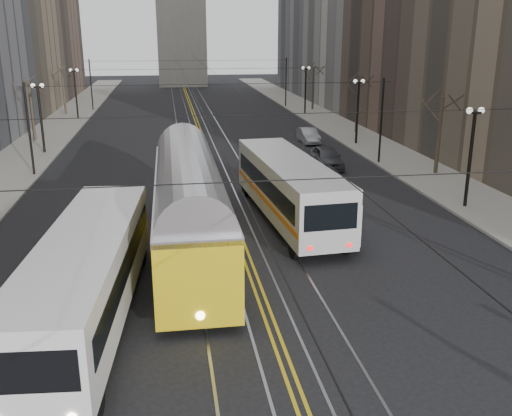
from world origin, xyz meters
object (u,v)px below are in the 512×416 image
object	(u,v)px
streetcar	(189,214)
sedan_grey	(327,157)
transit_bus	(88,280)
sedan_silver	(308,135)
rear_bus	(289,191)
cargo_van	(329,213)

from	to	relation	value
streetcar	sedan_grey	distance (m)	19.44
streetcar	sedan_grey	xyz separation A→B (m)	(10.99, 16.00, -1.08)
transit_bus	sedan_silver	xyz separation A→B (m)	(15.87, 32.30, -0.95)
transit_bus	rear_bus	distance (m)	13.71
streetcar	rear_bus	xyz separation A→B (m)	(5.49, 3.95, -0.19)
rear_bus	streetcar	bearing A→B (deg)	-148.49
streetcar	sedan_silver	size ratio (longest dim) A/B	3.83
rear_bus	cargo_van	bearing A→B (deg)	-64.14
transit_bus	sedan_grey	xyz separation A→B (m)	(14.78, 22.14, -0.83)
sedan_grey	sedan_silver	world-z (taller)	sedan_grey
streetcar	sedan_silver	bearing A→B (deg)	65.29
transit_bus	rear_bus	bearing A→B (deg)	51.89
rear_bus	cargo_van	world-z (taller)	rear_bus
transit_bus	streetcar	size ratio (longest dim) A/B	0.82
rear_bus	sedan_grey	size ratio (longest dim) A/B	2.76
rear_bus	sedan_silver	world-z (taller)	rear_bus
transit_bus	streetcar	world-z (taller)	streetcar
rear_bus	sedan_grey	distance (m)	13.28
rear_bus	transit_bus	bearing A→B (deg)	-136.80
streetcar	sedan_grey	bearing A→B (deg)	55.60
sedan_grey	sedan_silver	distance (m)	10.22
transit_bus	sedan_grey	world-z (taller)	transit_bus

